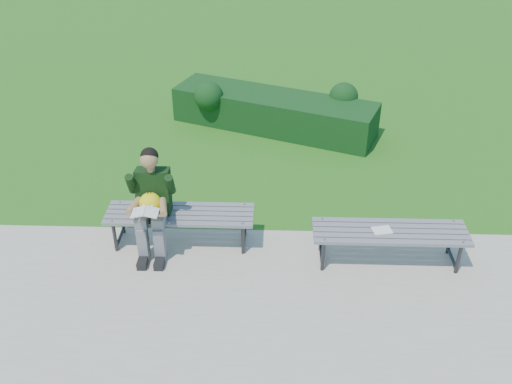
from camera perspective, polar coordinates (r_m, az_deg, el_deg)
ground at (r=7.43m, az=-2.82°, el=-3.89°), size 80.00×80.00×0.00m
walkway at (r=6.11m, az=-4.09°, el=-13.51°), size 30.00×3.50×0.02m
hedge at (r=9.95m, az=1.80°, el=8.20°), size 3.59×2.11×0.82m
bench_left at (r=7.02m, az=-7.62°, el=-2.44°), size 1.80×0.50×0.46m
bench_right at (r=6.84m, az=13.26°, el=-4.13°), size 1.80×0.50×0.46m
seated_boy at (r=6.83m, az=-10.40°, el=-0.77°), size 0.56×0.76×1.31m
paper_sheet at (r=6.79m, az=12.49°, el=-3.74°), size 0.25×0.20×0.01m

